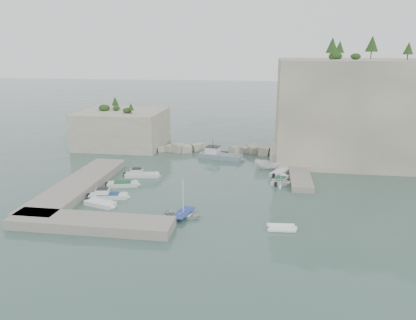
# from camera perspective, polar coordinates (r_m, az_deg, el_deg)

# --- Properties ---
(ground) EXTENTS (400.00, 400.00, 0.00)m
(ground) POSITION_cam_1_polar(r_m,az_deg,el_deg) (54.50, -0.95, -4.70)
(ground) COLOR #406057
(ground) RESTS_ON ground
(cliff_east) EXTENTS (26.00, 22.00, 17.00)m
(cliff_east) POSITION_cam_1_polar(r_m,az_deg,el_deg) (75.56, 19.70, 6.72)
(cliff_east) COLOR beige
(cliff_east) RESTS_ON ground
(cliff_terrace) EXTENTS (8.00, 10.00, 2.50)m
(cliff_terrace) POSITION_cam_1_polar(r_m,az_deg,el_deg) (70.79, 11.95, 0.76)
(cliff_terrace) COLOR beige
(cliff_terrace) RESTS_ON ground
(outcrop_west) EXTENTS (16.00, 14.00, 7.00)m
(outcrop_west) POSITION_cam_1_polar(r_m,az_deg,el_deg) (82.12, -11.93, 4.37)
(outcrop_west) COLOR beige
(outcrop_west) RESTS_ON ground
(quay_west) EXTENTS (5.00, 24.00, 1.10)m
(quay_west) POSITION_cam_1_polar(r_m,az_deg,el_deg) (58.57, -17.79, -3.44)
(quay_west) COLOR #9E9689
(quay_west) RESTS_ON ground
(quay_south) EXTENTS (18.00, 4.00, 1.10)m
(quay_south) POSITION_cam_1_polar(r_m,az_deg,el_deg) (46.00, -16.16, -8.51)
(quay_south) COLOR #9E9689
(quay_south) RESTS_ON ground
(ledge_east) EXTENTS (3.00, 16.00, 0.80)m
(ledge_east) POSITION_cam_1_polar(r_m,az_deg,el_deg) (63.37, 12.72, -1.81)
(ledge_east) COLOR #9E9689
(ledge_east) RESTS_ON ground
(breakwater) EXTENTS (28.00, 3.00, 1.40)m
(breakwater) POSITION_cam_1_polar(r_m,az_deg,el_deg) (75.28, 1.08, 1.53)
(breakwater) COLOR beige
(breakwater) RESTS_ON ground
(motorboat_a) EXTENTS (5.71, 2.44, 1.40)m
(motorboat_a) POSITION_cam_1_polar(r_m,az_deg,el_deg) (62.20, -9.26, -2.33)
(motorboat_a) COLOR silver
(motorboat_a) RESTS_ON ground
(motorboat_e) EXTENTS (4.51, 2.95, 0.70)m
(motorboat_e) POSITION_cam_1_polar(r_m,az_deg,el_deg) (52.13, -14.90, -6.19)
(motorboat_e) COLOR white
(motorboat_e) RESTS_ON ground
(motorboat_c) EXTENTS (4.92, 2.83, 0.70)m
(motorboat_c) POSITION_cam_1_polar(r_m,az_deg,el_deg) (58.55, -11.90, -3.60)
(motorboat_c) COLOR silver
(motorboat_c) RESTS_ON ground
(motorboat_d) EXTENTS (5.55, 2.47, 1.40)m
(motorboat_d) POSITION_cam_1_polar(r_m,az_deg,el_deg) (54.34, -13.82, -5.22)
(motorboat_d) COLOR white
(motorboat_d) RESTS_ON ground
(rowboat) EXTENTS (4.78, 3.86, 0.88)m
(rowboat) POSITION_cam_1_polar(r_m,az_deg,el_deg) (47.26, -3.48, -7.96)
(rowboat) COLOR white
(rowboat) RESTS_ON ground
(inflatable_dinghy) EXTENTS (3.38, 1.85, 0.44)m
(inflatable_dinghy) POSITION_cam_1_polar(r_m,az_deg,el_deg) (44.76, 10.24, -9.59)
(inflatable_dinghy) COLOR white
(inflatable_dinghy) RESTS_ON ground
(tender_east_a) EXTENTS (3.95, 3.69, 1.68)m
(tender_east_a) POSITION_cam_1_polar(r_m,az_deg,el_deg) (58.44, 10.31, -3.55)
(tender_east_a) COLOR white
(tender_east_a) RESTS_ON ground
(tender_east_b) EXTENTS (2.85, 4.92, 0.70)m
(tender_east_b) POSITION_cam_1_polar(r_m,az_deg,el_deg) (59.93, 10.08, -3.06)
(tender_east_b) COLOR silver
(tender_east_b) RESTS_ON ground
(tender_east_c) EXTENTS (3.61, 5.17, 0.70)m
(tender_east_c) POSITION_cam_1_polar(r_m,az_deg,el_deg) (63.78, 10.12, -1.93)
(tender_east_c) COLOR silver
(tender_east_c) RESTS_ON ground
(tender_east_d) EXTENTS (4.94, 2.36, 1.84)m
(tender_east_d) POSITION_cam_1_polar(r_m,az_deg,el_deg) (65.85, 8.54, -1.31)
(tender_east_d) COLOR white
(tender_east_d) RESTS_ON ground
(work_boat) EXTENTS (8.83, 4.55, 2.20)m
(work_boat) POSITION_cam_1_polar(r_m,az_deg,el_deg) (71.50, 1.82, 0.20)
(work_boat) COLOR slate
(work_boat) RESTS_ON ground
(rowboat_mast) EXTENTS (0.10, 0.10, 4.20)m
(rowboat_mast) POSITION_cam_1_polar(r_m,az_deg,el_deg) (46.32, -3.53, -5.08)
(rowboat_mast) COLOR white
(rowboat_mast) RESTS_ON rowboat
(vegetation) EXTENTS (53.48, 13.88, 13.40)m
(vegetation) POSITION_cam_1_polar(r_m,az_deg,el_deg) (75.44, 16.19, 14.20)
(vegetation) COLOR #1E4219
(vegetation) RESTS_ON ground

